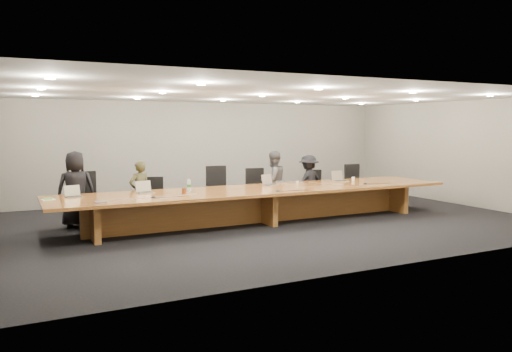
% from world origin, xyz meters
% --- Properties ---
extents(ground, '(12.00, 12.00, 0.00)m').
position_xyz_m(ground, '(0.00, 0.00, 0.00)').
color(ground, black).
rests_on(ground, ground).
extents(back_wall, '(12.00, 0.02, 2.80)m').
position_xyz_m(back_wall, '(0.00, 4.00, 1.40)').
color(back_wall, '#B1ADA1').
rests_on(back_wall, ground).
extents(conference_table, '(9.00, 1.80, 0.75)m').
position_xyz_m(conference_table, '(0.00, 0.00, 0.52)').
color(conference_table, brown).
rests_on(conference_table, ground).
extents(chair_far_left, '(0.71, 0.71, 1.17)m').
position_xyz_m(chair_far_left, '(-3.48, 1.29, 0.59)').
color(chair_far_left, black).
rests_on(chair_far_left, ground).
extents(chair_left, '(0.64, 0.64, 0.99)m').
position_xyz_m(chair_left, '(-2.09, 1.26, 0.50)').
color(chair_left, black).
rests_on(chair_left, ground).
extents(chair_mid_left, '(0.67, 0.67, 1.19)m').
position_xyz_m(chair_mid_left, '(-0.50, 1.28, 0.59)').
color(chair_mid_left, black).
rests_on(chair_mid_left, ground).
extents(chair_mid_right, '(0.65, 0.65, 1.11)m').
position_xyz_m(chair_mid_right, '(0.47, 1.18, 0.55)').
color(chair_mid_right, black).
rests_on(chair_mid_right, ground).
extents(chair_right, '(0.63, 0.63, 1.00)m').
position_xyz_m(chair_right, '(2.18, 1.20, 0.50)').
color(chair_right, black).
rests_on(chair_right, ground).
extents(chair_far_right, '(0.59, 0.59, 1.11)m').
position_xyz_m(chair_far_right, '(3.48, 1.17, 0.55)').
color(chair_far_right, black).
rests_on(chair_far_right, ground).
extents(person_a, '(0.82, 0.57, 1.60)m').
position_xyz_m(person_a, '(-3.74, 1.25, 0.80)').
color(person_a, black).
rests_on(person_a, ground).
extents(person_b, '(0.57, 0.46, 1.37)m').
position_xyz_m(person_b, '(-2.42, 1.17, 0.68)').
color(person_b, '#38371E').
rests_on(person_b, ground).
extents(person_c, '(0.84, 0.71, 1.51)m').
position_xyz_m(person_c, '(0.89, 1.14, 0.76)').
color(person_c, '#4C4B4E').
rests_on(person_c, ground).
extents(person_d, '(0.99, 0.70, 1.38)m').
position_xyz_m(person_d, '(1.95, 1.17, 0.69)').
color(person_d, black).
rests_on(person_d, ground).
extents(laptop_a, '(0.34, 0.28, 0.24)m').
position_xyz_m(laptop_a, '(-3.87, 0.37, 0.87)').
color(laptop_a, '#B5AA8A').
rests_on(laptop_a, conference_table).
extents(laptop_b, '(0.36, 0.29, 0.26)m').
position_xyz_m(laptop_b, '(-2.49, 0.37, 0.88)').
color(laptop_b, '#C1B394').
rests_on(laptop_b, conference_table).
extents(laptop_d, '(0.40, 0.35, 0.27)m').
position_xyz_m(laptop_d, '(0.44, 0.42, 0.88)').
color(laptop_d, '#B8A58D').
rests_on(laptop_d, conference_table).
extents(laptop_e, '(0.39, 0.30, 0.28)m').
position_xyz_m(laptop_e, '(2.38, 0.38, 0.89)').
color(laptop_e, '#C3B295').
rests_on(laptop_e, conference_table).
extents(water_bottle, '(0.09, 0.09, 0.25)m').
position_xyz_m(water_bottle, '(-1.62, 0.20, 0.88)').
color(water_bottle, silver).
rests_on(water_bottle, conference_table).
extents(amber_mug, '(0.11, 0.11, 0.11)m').
position_xyz_m(amber_mug, '(-1.80, -0.05, 0.81)').
color(amber_mug, brown).
rests_on(amber_mug, conference_table).
extents(paper_cup_near, '(0.07, 0.07, 0.08)m').
position_xyz_m(paper_cup_near, '(1.10, 0.33, 0.79)').
color(paper_cup_near, white).
rests_on(paper_cup_near, conference_table).
extents(paper_cup_far, '(0.11, 0.11, 0.10)m').
position_xyz_m(paper_cup_far, '(2.76, 0.37, 0.80)').
color(paper_cup_far, white).
rests_on(paper_cup_far, conference_table).
extents(notepad, '(0.27, 0.23, 0.01)m').
position_xyz_m(notepad, '(-4.35, 0.21, 0.76)').
color(notepad, white).
rests_on(notepad, conference_table).
extents(lime_gadget, '(0.16, 0.10, 0.02)m').
position_xyz_m(lime_gadget, '(-4.34, 0.22, 0.78)').
color(lime_gadget, '#57B02E').
rests_on(lime_gadget, notepad).
extents(av_box, '(0.21, 0.16, 0.03)m').
position_xyz_m(av_box, '(-3.53, -0.59, 0.76)').
color(av_box, '#ADAEB2').
rests_on(av_box, conference_table).
extents(mic_left, '(0.13, 0.13, 0.03)m').
position_xyz_m(mic_left, '(-2.52, -0.36, 0.76)').
color(mic_left, black).
rests_on(mic_left, conference_table).
extents(mic_center, '(0.13, 0.13, 0.03)m').
position_xyz_m(mic_center, '(0.07, -0.59, 0.76)').
color(mic_center, black).
rests_on(mic_center, conference_table).
extents(mic_right, '(0.15, 0.15, 0.03)m').
position_xyz_m(mic_right, '(2.59, -0.32, 0.76)').
color(mic_right, black).
rests_on(mic_right, conference_table).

